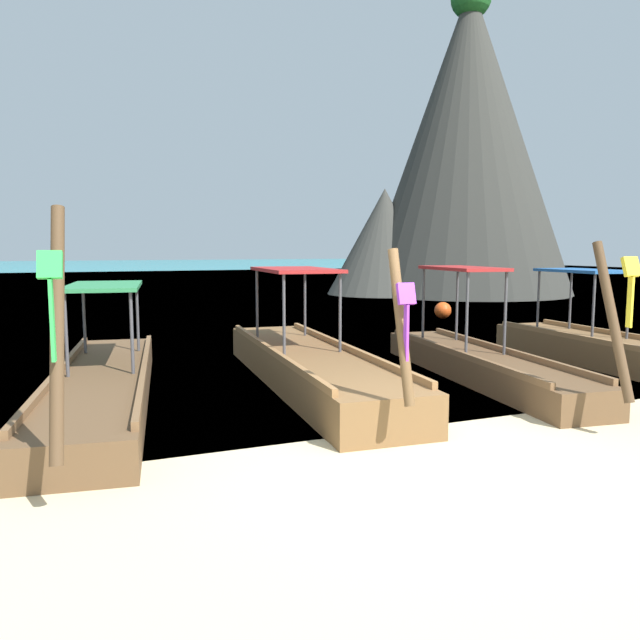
{
  "coord_description": "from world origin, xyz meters",
  "views": [
    {
      "loc": [
        -3.55,
        -5.68,
        2.32
      ],
      "look_at": [
        0.0,
        3.07,
        1.22
      ],
      "focal_mm": 34.46,
      "sensor_mm": 36.0,
      "label": 1
    }
  ],
  "objects": [
    {
      "name": "ground",
      "position": [
        0.0,
        0.0,
        0.0
      ],
      "size": [
        120.0,
        120.0,
        0.0
      ],
      "primitive_type": "plane",
      "color": "beige"
    },
    {
      "name": "sea_water",
      "position": [
        0.0,
        61.07,
        0.0
      ],
      "size": [
        120.0,
        120.0,
        0.0
      ],
      "primitive_type": "plane",
      "color": "teal",
      "rests_on": "ground"
    },
    {
      "name": "longtail_boat_green_ribbon",
      "position": [
        -3.18,
        3.9,
        0.31
      ],
      "size": [
        2.24,
        7.65,
        2.72
      ],
      "color": "brown",
      "rests_on": "ground"
    },
    {
      "name": "longtail_boat_violet_ribbon",
      "position": [
        0.15,
        3.9,
        0.35
      ],
      "size": [
        1.88,
        7.35,
        2.33
      ],
      "color": "brown",
      "rests_on": "ground"
    },
    {
      "name": "longtail_boat_yellow_ribbon",
      "position": [
        3.13,
        3.19,
        0.31
      ],
      "size": [
        1.82,
        6.66,
        2.42
      ],
      "color": "brown",
      "rests_on": "ground"
    },
    {
      "name": "longtail_boat_pink_ribbon",
      "position": [
        6.27,
        3.41,
        0.33
      ],
      "size": [
        1.55,
        5.83,
        2.31
      ],
      "color": "brown",
      "rests_on": "ground"
    },
    {
      "name": "karst_rock",
      "position": [
        15.07,
        21.27,
        7.3
      ],
      "size": [
        12.4,
        10.79,
        15.67
      ],
      "color": "#383833",
      "rests_on": "ground"
    },
    {
      "name": "mooring_buoy_near",
      "position": [
        7.82,
        11.51,
        0.28
      ],
      "size": [
        0.55,
        0.55,
        0.55
      ],
      "color": "#EA5119",
      "rests_on": "sea_water"
    }
  ]
}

